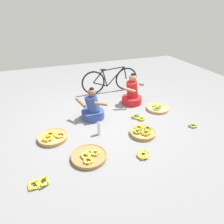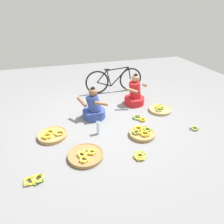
# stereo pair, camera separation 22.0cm
# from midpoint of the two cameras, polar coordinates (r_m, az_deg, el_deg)

# --- Properties ---
(ground_plane) EXTENTS (10.00, 10.00, 0.00)m
(ground_plane) POSITION_cam_midpoint_polar(r_m,az_deg,el_deg) (4.49, 0.66, -2.77)
(ground_plane) COLOR slate
(vendor_woman_front) EXTENTS (0.64, 0.52, 0.76)m
(vendor_woman_front) POSITION_cam_midpoint_polar(r_m,az_deg,el_deg) (4.55, -3.88, 1.12)
(vendor_woman_front) COLOR #334793
(vendor_woman_front) RESTS_ON ground
(vendor_woman_behind) EXTENTS (0.68, 0.54, 0.82)m
(vendor_woman_behind) POSITION_cam_midpoint_polar(r_m,az_deg,el_deg) (5.22, 7.73, 4.98)
(vendor_woman_behind) COLOR red
(vendor_woman_behind) RESTS_ON ground
(bicycle_leaning) EXTENTS (1.70, 0.08, 0.73)m
(bicycle_leaning) POSITION_cam_midpoint_polar(r_m,az_deg,el_deg) (5.90, 1.67, 9.06)
(bicycle_leaning) COLOR black
(bicycle_leaning) RESTS_ON ground
(banana_basket_front_right) EXTENTS (0.55, 0.55, 0.13)m
(banana_basket_front_right) POSITION_cam_midpoint_polar(r_m,az_deg,el_deg) (5.07, 14.75, 0.70)
(banana_basket_front_right) COLOR tan
(banana_basket_front_right) RESTS_ON ground
(banana_basket_front_center) EXTENTS (0.57, 0.57, 0.15)m
(banana_basket_front_center) POSITION_cam_midpoint_polar(r_m,az_deg,el_deg) (4.11, -15.25, -6.38)
(banana_basket_front_center) COLOR #A87F47
(banana_basket_front_center) RESTS_ON ground
(banana_basket_back_left) EXTENTS (0.52, 0.52, 0.15)m
(banana_basket_back_left) POSITION_cam_midpoint_polar(r_m,az_deg,el_deg) (4.07, 10.11, -6.07)
(banana_basket_back_left) COLOR #A87F47
(banana_basket_back_left) RESTS_ON ground
(banana_basket_back_right) EXTENTS (0.62, 0.62, 0.14)m
(banana_basket_back_right) POSITION_cam_midpoint_polar(r_m,az_deg,el_deg) (3.52, -5.76, -12.24)
(banana_basket_back_right) COLOR olive
(banana_basket_back_right) RESTS_ON ground
(loose_bananas_back_center) EXTENTS (0.26, 0.29, 0.10)m
(loose_bananas_back_center) POSITION_cam_midpoint_polar(r_m,az_deg,el_deg) (3.57, 9.78, -12.18)
(loose_bananas_back_center) COLOR yellow
(loose_bananas_back_center) RESTS_ON ground
(loose_bananas_near_bicycle) EXTENTS (0.32, 0.24, 0.10)m
(loose_bananas_near_bicycle) POSITION_cam_midpoint_polar(r_m,az_deg,el_deg) (3.31, -19.23, -17.73)
(loose_bananas_near_bicycle) COLOR yellow
(loose_bananas_near_bicycle) RESTS_ON ground
(loose_bananas_mid_left) EXTENTS (0.29, 0.34, 0.09)m
(loose_bananas_mid_left) POSITION_cam_midpoint_polar(r_m,az_deg,el_deg) (4.61, 9.26, -1.84)
(loose_bananas_mid_left) COLOR gold
(loose_bananas_mid_left) RESTS_ON ground
(loose_bananas_near_vendor) EXTENTS (0.20, 0.19, 0.08)m
(loose_bananas_near_vendor) POSITION_cam_midpoint_polar(r_m,az_deg,el_deg) (4.59, 23.81, -4.29)
(loose_bananas_near_vendor) COLOR #9EB747
(loose_bananas_near_vendor) RESTS_ON ground
(water_bottle) EXTENTS (0.07, 0.07, 0.31)m
(water_bottle) POSITION_cam_midpoint_polar(r_m,az_deg,el_deg) (4.01, -2.42, -4.59)
(water_bottle) COLOR silver
(water_bottle) RESTS_ON ground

